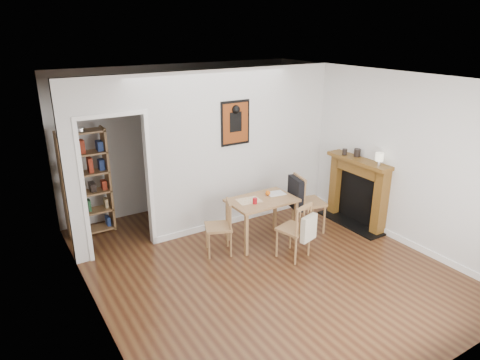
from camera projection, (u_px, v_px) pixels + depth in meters
ground at (260, 263)px, 6.14m from camera, size 5.20×5.20×0.00m
room_shell at (219, 153)px, 6.82m from camera, size 5.20×5.20×5.20m
dining_table at (262, 204)px, 6.59m from camera, size 1.03×0.65×0.70m
chair_left at (218, 228)px, 6.29m from camera, size 0.54×0.54×0.83m
chair_right at (308, 202)px, 6.95m from camera, size 0.64×0.59×0.98m
chair_front at (294, 229)px, 6.17m from camera, size 0.54×0.57×0.87m
bookshelf at (86, 184)px, 6.79m from camera, size 0.73×0.29×1.72m
fireplace at (358, 189)px, 7.20m from camera, size 0.45×1.25×1.16m
red_glass at (255, 201)px, 6.39m from camera, size 0.07×0.07×0.09m
orange_fruit at (268, 193)px, 6.70m from camera, size 0.08×0.08×0.08m
placemat at (249, 200)px, 6.51m from camera, size 0.38×0.30×0.00m
notebook at (276, 193)px, 6.77m from camera, size 0.30×0.24×0.01m
mantel_lamp at (379, 158)px, 6.63m from camera, size 0.13×0.13×0.20m
ceramic_jar_a at (357, 153)px, 7.09m from camera, size 0.11×0.11×0.13m
ceramic_jar_b at (345, 152)px, 7.19m from camera, size 0.08×0.08×0.10m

